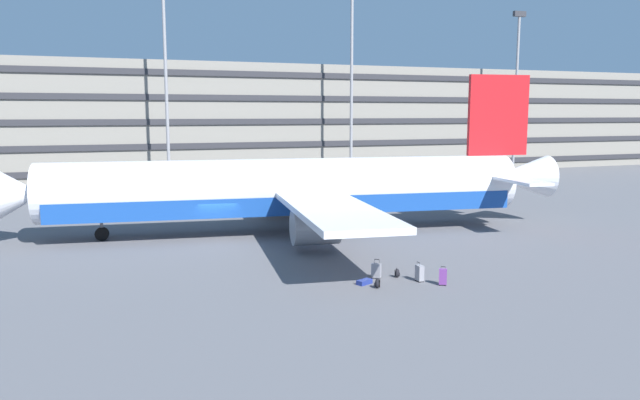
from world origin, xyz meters
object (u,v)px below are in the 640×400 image
suitcase_upright (364,282)px  backpack_orange (397,273)px  airliner (294,189)px  suitcase_laid_flat (443,277)px  suitcase_navy (420,273)px  backpack_scuffed (377,284)px  suitcase_silver (376,271)px

suitcase_upright → backpack_orange: (2.10, 0.55, 0.11)m
airliner → backpack_orange: bearing=-84.5°
airliner → suitcase_laid_flat: bearing=-80.1°
suitcase_navy → suitcase_upright: size_ratio=1.12×
backpack_scuffed → airliner: bearing=87.9°
airliner → suitcase_navy: bearing=-82.2°
airliner → backpack_scuffed: 14.92m
suitcase_laid_flat → backpack_orange: 2.51m
suitcase_upright → backpack_scuffed: bearing=-71.3°
suitcase_laid_flat → backpack_scuffed: size_ratio=1.78×
suitcase_navy → suitcase_upright: 2.86m
suitcase_laid_flat → airliner: bearing=99.9°
airliner → suitcase_silver: 13.30m
suitcase_laid_flat → backpack_scuffed: 3.30m
suitcase_laid_flat → backpack_orange: size_ratio=1.84×
suitcase_navy → suitcase_laid_flat: bearing=-55.4°
airliner → suitcase_upright: airliner is taller
suitcase_upright → backpack_scuffed: 0.90m
suitcase_upright → airliner: bearing=86.6°
suitcase_laid_flat → backpack_scuffed: (-3.22, 0.67, -0.21)m
backpack_scuffed → suitcase_silver: bearing=66.0°
suitcase_silver → backpack_orange: (1.10, -0.21, -0.19)m
backpack_orange → backpack_scuffed: (-1.81, -1.39, 0.01)m
suitcase_laid_flat → suitcase_silver: 3.39m
suitcase_laid_flat → suitcase_navy: 1.25m
suitcase_upright → backpack_orange: size_ratio=1.76×
suitcase_silver → suitcase_upright: suitcase_silver is taller
suitcase_navy → backpack_scuffed: size_ratio=1.91×
suitcase_navy → suitcase_silver: (-1.79, 1.25, -0.02)m
suitcase_silver → suitcase_laid_flat: bearing=-42.3°
airliner → suitcase_silver: (0.17, -13.04, -2.64)m
suitcase_navy → suitcase_upright: suitcase_navy is taller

